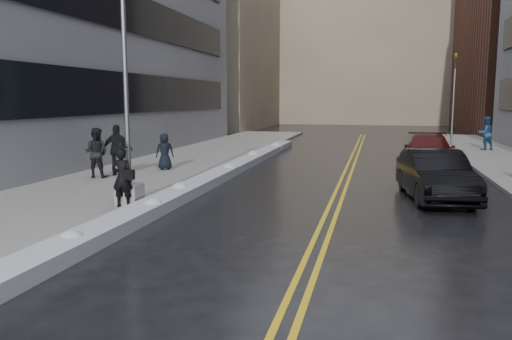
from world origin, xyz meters
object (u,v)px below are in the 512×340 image
Objects in this scene: pedestrian_fedora at (122,178)px; pedestrian_d at (118,150)px; pedestrian_east at (485,133)px; pedestrian_b at (96,153)px; lamppost at (127,123)px; pedestrian_c at (165,151)px; traffic_signal at (454,96)px; car_black at (435,175)px; car_maroon at (429,152)px.

pedestrian_d is (-3.11, 5.35, 0.18)m from pedestrian_fedora.
pedestrian_east is (16.48, 14.39, -0.01)m from pedestrian_d.
pedestrian_fedora is 5.94m from pedestrian_b.
lamppost is 4.80× the size of pedestrian_c.
traffic_signal is 18.85m from car_black.
pedestrian_c is (-1.95, 7.33, -0.05)m from pedestrian_fedora.
pedestrian_b is at bearing 130.35° from lamppost.
pedestrian_fedora is 23.85m from pedestrian_east.
pedestrian_east is at bearing -140.77° from pedestrian_b.
lamppost is 1.41× the size of car_maroon.
pedestrian_b is 0.36× the size of car_maroon.
traffic_signal is at bearing -158.07° from pedestrian_c.
traffic_signal is at bearing -150.74° from pedestrian_d.
lamppost is at bearing 31.75° from pedestrian_east.
pedestrian_fedora is at bearing 125.68° from pedestrian_b.
pedestrian_d reaches higher than pedestrian_c.
pedestrian_east is at bearing -158.36° from pedestrian_d.
pedestrian_east is 0.37× the size of car_maroon.
traffic_signal is 3.07× the size of pedestrian_b.
car_maroon is (11.31, 4.21, -0.16)m from pedestrian_c.
lamppost is 5.83m from pedestrian_b.
car_maroon is at bearing -102.75° from traffic_signal.
traffic_signal is at bearing 61.79° from lamppost.
pedestrian_b is 12.52m from car_black.
lamppost is at bearing 102.59° from pedestrian_d.
lamppost reaches higher than pedestrian_b.
pedestrian_c is at bearing -78.60° from pedestrian_fedora.
pedestrian_d is 0.38× the size of car_maroon.
pedestrian_d is (-3.12, 4.98, -1.36)m from lamppost.
lamppost reaches higher than pedestrian_fedora.
car_maroon is (-4.01, -8.21, -0.37)m from pedestrian_east.
pedestrian_b reaches higher than pedestrian_c.
pedestrian_east is (1.56, -2.62, -2.24)m from traffic_signal.
pedestrian_b is 1.23× the size of pedestrian_c.
traffic_signal reaches higher than car_maroon.
car_black is at bearing 136.98° from pedestrian_c.
lamppost is 1.27× the size of traffic_signal.
pedestrian_b is at bearing 168.95° from car_black.
pedestrian_d reaches higher than car_maroon.
car_black is at bearing 153.78° from pedestrian_d.
car_maroon is at bearing 174.79° from pedestrian_c.
pedestrian_fedora is at bearing 79.32° from pedestrian_c.
traffic_signal is 3.79m from pedestrian_east.
pedestrian_d is 12.05m from car_black.
pedestrian_east reaches higher than car_maroon.
pedestrian_east is at bearing 66.35° from car_black.
pedestrian_c reaches higher than car_maroon.
car_maroon is at bearing 50.07° from lamppost.
pedestrian_d is at bearing -150.47° from car_maroon.
pedestrian_b reaches higher than car_black.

